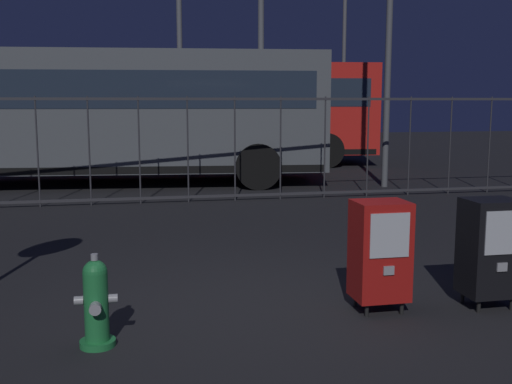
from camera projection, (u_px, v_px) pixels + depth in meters
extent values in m
plane|color=black|center=(251.00, 305.00, 5.81)|extent=(60.00, 60.00, 0.00)
cylinder|color=#1E7238|center=(98.00, 343.00, 4.84)|extent=(0.28, 0.28, 0.05)
cylinder|color=#1E7238|center=(96.00, 306.00, 4.80)|extent=(0.19, 0.19, 0.55)
sphere|color=#1E7238|center=(95.00, 272.00, 4.76)|extent=(0.19, 0.19, 0.19)
cylinder|color=gray|center=(94.00, 257.00, 4.74)|extent=(0.06, 0.06, 0.05)
cylinder|color=gray|center=(95.00, 309.00, 4.66)|extent=(0.09, 0.08, 0.09)
cylinder|color=gray|center=(79.00, 301.00, 4.76)|extent=(0.07, 0.07, 0.07)
cylinder|color=gray|center=(113.00, 298.00, 4.82)|extent=(0.07, 0.07, 0.07)
cylinder|color=black|center=(367.00, 310.00, 5.49)|extent=(0.04, 0.04, 0.12)
cylinder|color=black|center=(402.00, 308.00, 5.56)|extent=(0.04, 0.04, 0.12)
cylinder|color=black|center=(356.00, 300.00, 5.77)|extent=(0.04, 0.04, 0.12)
cylinder|color=black|center=(389.00, 298.00, 5.83)|extent=(0.04, 0.04, 0.12)
cube|color=#9E1411|center=(380.00, 250.00, 5.59)|extent=(0.48, 0.40, 0.90)
cube|color=#B2B7BF|center=(390.00, 235.00, 5.36)|extent=(0.36, 0.01, 0.40)
cube|color=gray|center=(389.00, 271.00, 5.41)|extent=(0.10, 0.02, 0.08)
cylinder|color=black|center=(479.00, 306.00, 5.61)|extent=(0.04, 0.04, 0.12)
cylinder|color=black|center=(512.00, 304.00, 5.67)|extent=(0.04, 0.04, 0.12)
cylinder|color=black|center=(462.00, 297.00, 5.88)|extent=(0.04, 0.04, 0.12)
cylinder|color=black|center=(494.00, 294.00, 5.94)|extent=(0.04, 0.04, 0.12)
cube|color=black|center=(490.00, 247.00, 5.70)|extent=(0.48, 0.40, 0.90)
cube|color=#B2B7BF|center=(504.00, 233.00, 5.47)|extent=(0.36, 0.01, 0.40)
cube|color=gray|center=(502.00, 267.00, 5.52)|extent=(0.10, 0.02, 0.08)
cube|color=#2D2D33|center=(187.00, 99.00, 11.44)|extent=(18.00, 0.04, 0.05)
cube|color=#2D2D33|center=(189.00, 197.00, 11.72)|extent=(18.00, 0.04, 0.05)
cylinder|color=#2D2D33|center=(38.00, 152.00, 11.04)|extent=(0.03, 0.03, 2.00)
cylinder|color=#2D2D33|center=(89.00, 151.00, 11.22)|extent=(0.03, 0.03, 2.00)
cylinder|color=#2D2D33|center=(139.00, 151.00, 11.40)|extent=(0.03, 0.03, 2.00)
cylinder|color=#2D2D33|center=(188.00, 150.00, 11.58)|extent=(0.03, 0.03, 2.00)
cylinder|color=#2D2D33|center=(235.00, 149.00, 11.76)|extent=(0.03, 0.03, 2.00)
cylinder|color=#2D2D33|center=(281.00, 148.00, 11.94)|extent=(0.03, 0.03, 2.00)
cylinder|color=#2D2D33|center=(325.00, 148.00, 12.12)|extent=(0.03, 0.03, 2.00)
cylinder|color=#2D2D33|center=(368.00, 147.00, 12.30)|extent=(0.03, 0.03, 2.00)
cylinder|color=#2D2D33|center=(409.00, 146.00, 12.48)|extent=(0.03, 0.03, 2.00)
cylinder|color=#2D2D33|center=(450.00, 146.00, 12.66)|extent=(0.03, 0.03, 2.00)
cylinder|color=#2D2D33|center=(489.00, 145.00, 12.84)|extent=(0.03, 0.03, 2.00)
cube|color=#4C5156|center=(93.00, 111.00, 14.01)|extent=(10.70, 3.55, 2.65)
cube|color=#1E2838|center=(92.00, 90.00, 13.94)|extent=(10.07, 3.51, 0.80)
cube|color=black|center=(95.00, 165.00, 14.19)|extent=(10.49, 3.54, 0.16)
cylinder|color=black|center=(258.00, 167.00, 13.33)|extent=(1.02, 0.38, 1.00)
cylinder|color=black|center=(248.00, 156.00, 15.79)|extent=(1.02, 0.38, 1.00)
cube|color=red|center=(198.00, 109.00, 18.43)|extent=(10.71, 3.65, 2.65)
cube|color=#1E2838|center=(198.00, 93.00, 18.36)|extent=(10.09, 3.60, 0.80)
cube|color=black|center=(199.00, 150.00, 18.61)|extent=(10.51, 3.64, 0.16)
cylinder|color=black|center=(327.00, 150.00, 17.71)|extent=(1.02, 0.39, 1.00)
cylinder|color=black|center=(311.00, 144.00, 20.17)|extent=(1.02, 0.39, 1.00)
cylinder|color=black|center=(66.00, 152.00, 17.04)|extent=(1.02, 0.39, 1.00)
cylinder|color=black|center=(82.00, 146.00, 19.50)|extent=(1.02, 0.39, 1.00)
cylinder|color=#4C4F54|center=(180.00, 57.00, 15.59)|extent=(0.14, 0.14, 6.02)
cylinder|color=#4C4F54|center=(389.00, 17.00, 13.30)|extent=(0.14, 0.14, 7.41)
cylinder|color=#4C4F54|center=(344.00, 45.00, 22.05)|extent=(0.14, 0.14, 7.77)
cylinder|color=#4C4F54|center=(261.00, 33.00, 14.16)|extent=(0.14, 0.14, 6.91)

